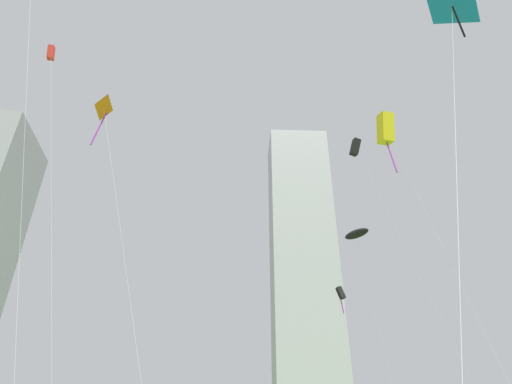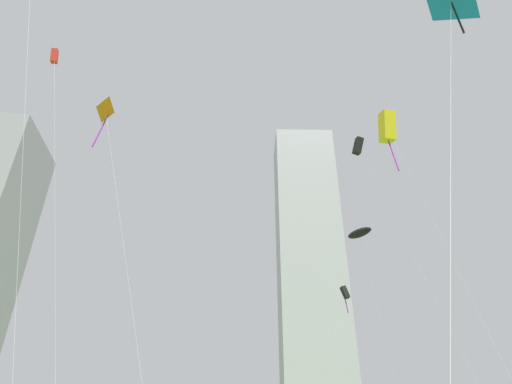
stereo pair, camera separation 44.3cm
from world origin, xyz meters
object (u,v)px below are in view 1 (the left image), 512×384
Objects in this scene: kite_flying_2 at (452,5)px; distant_highrise_1 at (303,260)px; kite_flying_4 at (103,114)px; kite_flying_6 at (356,234)px; kite_flying_3 at (386,129)px; kite_flying_8 at (51,54)px; kite_flying_1 at (341,294)px; kite_flying_7 at (355,148)px.

kite_flying_2 is 101.58m from distant_highrise_1.
kite_flying_6 is at bearing 7.32° from kite_flying_4.
kite_flying_3 is 0.64× the size of kite_flying_8.
kite_flying_1 is 0.53× the size of kite_flying_7.
kite_flying_2 is 10.04m from kite_flying_3.
kite_flying_7 reaches higher than kite_flying_2.
kite_flying_2 reaches higher than kite_flying_1.
kite_flying_6 is 0.46× the size of kite_flying_8.
kite_flying_3 reaches higher than kite_flying_4.
kite_flying_7 is (-1.03, -8.29, 11.79)m from kite_flying_1.
kite_flying_6 is at bearing -163.89° from kite_flying_7.
kite_flying_4 is 21.82m from kite_flying_6.
kite_flying_8 reaches higher than kite_flying_7.
kite_flying_6 is (1.78, 16.48, -6.57)m from kite_flying_2.
kite_flying_2 is 23.49m from kite_flying_4.
distant_highrise_1 reaches higher than kite_flying_2.
kite_flying_4 is 16.56m from kite_flying_8.
kite_flying_1 is at bearing 74.60° from kite_flying_6.
distant_highrise_1 is (26.67, 85.45, 21.45)m from kite_flying_3.
kite_flying_6 reaches higher than kite_flying_1.
kite_flying_8 is at bearing 141.06° from kite_flying_2.
kite_flying_2 is at bearing -100.53° from kite_flying_7.
kite_flying_2 is 0.65× the size of kite_flying_8.
kite_flying_6 is at bearing 88.68° from kite_flying_3.
kite_flying_2 is at bearing -96.16° from kite_flying_6.
kite_flying_3 is at bearing -91.32° from kite_flying_6.
kite_flying_1 is at bearing -96.64° from distant_highrise_1.
kite_flying_4 is 22.56m from kite_flying_7.
kite_flying_8 is at bearing -114.37° from distant_highrise_1.
kite_flying_4 is at bearing -172.13° from kite_flying_7.
distant_highrise_1 reaches higher than kite_flying_8.
kite_flying_2 is 36.34m from kite_flying_8.
kite_flying_2 is at bearing -94.20° from distant_highrise_1.
kite_flying_2 reaches higher than kite_flying_3.
kite_flying_6 is (0.15, 6.60, -5.84)m from kite_flying_3.
kite_flying_1 is 17.63m from kite_flying_3.
kite_flying_3 reaches higher than kite_flying_1.
kite_flying_8 reaches higher than kite_flying_6.
kite_flying_1 is 37.56m from kite_flying_8.
kite_flying_4 is 96.60m from distant_highrise_1.
kite_flying_6 is 9.33m from kite_flying_7.
kite_flying_1 is 9.36m from kite_flying_6.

